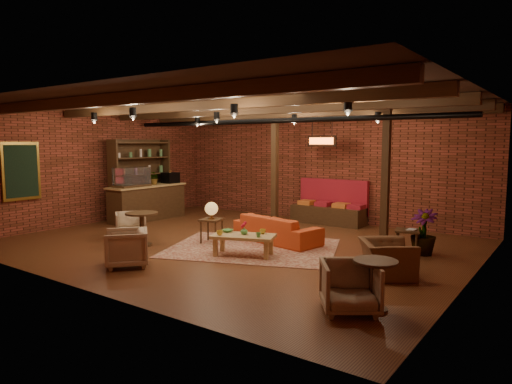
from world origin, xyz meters
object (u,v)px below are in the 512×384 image
Objects in this scene: sofa at (277,229)px; armchair_a at (130,224)px; plant_tall at (425,187)px; armchair_far at (350,284)px; coffee_table at (243,237)px; side_table_lamp at (211,212)px; armchair_right at (387,253)px; round_table_right at (375,277)px; side_table_book at (407,231)px; round_table_left at (142,223)px; armchair_b at (126,246)px.

armchair_a is (-3.14, -1.69, 0.04)m from sofa.
armchair_far is at bearing -88.49° from plant_tall.
side_table_lamp is (-1.31, 0.53, 0.34)m from coffee_table.
side_table_lamp is at bearing 119.09° from armchair_far.
armchair_right is 1.34× the size of round_table_right.
round_table_right reaches higher than sofa.
armchair_right is at bearing -83.42° from side_table_book.
side_table_lamp is at bearing -158.86° from side_table_book.
side_table_book is at bearing -28.42° from armchair_right.
side_table_lamp is 1.68× the size of side_table_book.
armchair_far reaches higher than round_table_right.
round_table_left reaches higher than round_table_right.
sofa reaches higher than side_table_book.
armchair_b is 4.65m from round_table_right.
armchair_a is 6.78m from plant_tall.
armchair_a is at bearing 132.71° from armchair_far.
side_table_lamp is 1.23× the size of armchair_far.
side_table_book is 0.20× the size of plant_tall.
armchair_far reaches higher than coffee_table.
armchair_b is 6.04m from plant_tall.
round_table_right is (0.44, -1.69, 0.06)m from armchair_right.
side_table_book is at bearing -156.84° from sofa.
plant_tall reaches higher than armchair_a.
armchair_right is at bearing 68.27° from armchair_b.
round_table_left is at bearing 134.48° from armchair_far.
round_table_left is at bearing 64.60° from armchair_right.
plant_tall reaches higher than round_table_right.
sofa is at bearing -167.89° from side_table_book.
side_table_lamp reaches higher than armchair_far.
armchair_a is at bearing -176.20° from coffee_table.
sofa is 3.38m from plant_tall.
round_table_right is at bearing 46.84° from armchair_b.
armchair_right reaches higher than round_table_left.
armchair_a is (-1.95, -0.74, -0.37)m from side_table_lamp.
plant_tall is at bearing 84.54° from armchair_b.
side_table_book is (4.00, 1.55, -0.24)m from side_table_lamp.
round_table_left is 5.58m from armchair_far.
round_table_left is at bearing -77.56° from armchair_a.
armchair_far is at bearing -27.86° from coffee_table.
coffee_table is 1.83× the size of armchair_b.
sofa is at bearing 94.78° from coffee_table.
armchair_b reaches higher than sofa.
plant_tall is at bearing -154.94° from sofa.
coffee_table is at bearing -21.95° from side_table_lamp.
plant_tall is (5.38, 2.83, 0.91)m from round_table_left.
side_table_lamp is at bearing -33.42° from armchair_a.
armchair_far reaches higher than round_table_left.
side_table_lamp is 4.30m from side_table_book.
armchair_far is at bearing -26.15° from side_table_lamp.
armchair_a is at bearing -158.95° from side_table_book.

